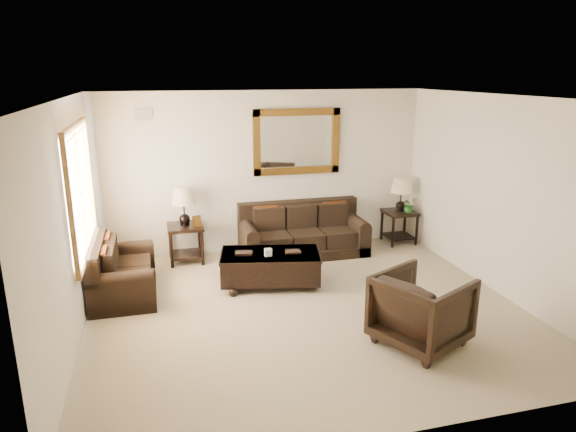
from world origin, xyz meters
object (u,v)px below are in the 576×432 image
object	(u,v)px
loveseat	(119,275)
end_table_right	(401,201)
end_table_left	(184,214)
sofa	(303,236)
coffee_table	(270,265)
armchair	(422,306)

from	to	relation	value
loveseat	end_table_right	xyz separation A→B (m)	(4.76, 1.10, 0.48)
loveseat	end_table_left	size ratio (longest dim) A/B	1.15
sofa	coffee_table	world-z (taller)	sofa
sofa	loveseat	xyz separation A→B (m)	(-2.92, -1.00, -0.01)
sofa	armchair	size ratio (longest dim) A/B	2.28
sofa	loveseat	size ratio (longest dim) A/B	1.46
end_table_left	coffee_table	xyz separation A→B (m)	(1.11, -1.26, -0.51)
armchair	sofa	bearing A→B (deg)	-18.78
loveseat	armchair	world-z (taller)	armchair
loveseat	armchair	distance (m)	4.05
end_table_right	armchair	world-z (taller)	end_table_right
loveseat	armchair	xyz separation A→B (m)	(3.36, -2.25, 0.16)
sofa	armchair	distance (m)	3.28
armchair	end_table_right	bearing A→B (deg)	-49.26
end_table_left	loveseat	bearing A→B (deg)	-131.97
end_table_right	coffee_table	bearing A→B (deg)	-154.44
end_table_left	coffee_table	size ratio (longest dim) A/B	0.80
coffee_table	loveseat	bearing A→B (deg)	-173.14
coffee_table	armchair	bearing A→B (deg)	-46.80
coffee_table	end_table_right	bearing A→B (deg)	37.24
loveseat	end_table_left	distance (m)	1.55
end_table_left	coffee_table	distance (m)	1.76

